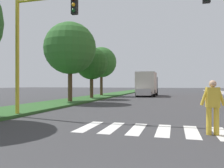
{
  "coord_description": "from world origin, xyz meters",
  "views": [
    {
      "loc": [
        0.37,
        -0.78,
        1.57
      ],
      "look_at": [
        -4.71,
        17.67,
        1.58
      ],
      "focal_mm": 36.72,
      "sensor_mm": 36.0,
      "label": 1
    }
  ],
  "objects_px": {
    "tree_mid": "(70,48)",
    "truck_box_delivery": "(147,84)",
    "pedestrian_performer": "(213,105)",
    "traffic_light_gantry": "(75,21)",
    "tree_distant": "(101,62)",
    "sedan_midblock": "(144,90)",
    "tree_far": "(92,64)"
  },
  "relations": [
    {
      "from": "truck_box_delivery",
      "to": "pedestrian_performer",
      "type": "bearing_deg",
      "value": -78.45
    },
    {
      "from": "sedan_midblock",
      "to": "truck_box_delivery",
      "type": "distance_m",
      "value": 1.69
    },
    {
      "from": "pedestrian_performer",
      "to": "tree_distant",
      "type": "bearing_deg",
      "value": 116.61
    },
    {
      "from": "tree_mid",
      "to": "tree_distant",
      "type": "height_order",
      "value": "tree_mid"
    },
    {
      "from": "tree_mid",
      "to": "tree_distant",
      "type": "xyz_separation_m",
      "value": [
        -0.79,
        10.84,
        -0.15
      ]
    },
    {
      "from": "tree_mid",
      "to": "pedestrian_performer",
      "type": "xyz_separation_m",
      "value": [
        9.56,
        -9.83,
        -3.63
      ]
    },
    {
      "from": "sedan_midblock",
      "to": "truck_box_delivery",
      "type": "relative_size",
      "value": 0.73
    },
    {
      "from": "tree_distant",
      "to": "traffic_light_gantry",
      "type": "distance_m",
      "value": 19.5
    },
    {
      "from": "sedan_midblock",
      "to": "truck_box_delivery",
      "type": "xyz_separation_m",
      "value": [
        0.25,
        1.44,
        0.86
      ]
    },
    {
      "from": "traffic_light_gantry",
      "to": "tree_mid",
      "type": "bearing_deg",
      "value": 117.28
    },
    {
      "from": "traffic_light_gantry",
      "to": "truck_box_delivery",
      "type": "bearing_deg",
      "value": 87.93
    },
    {
      "from": "tree_mid",
      "to": "tree_far",
      "type": "distance_m",
      "value": 5.11
    },
    {
      "from": "traffic_light_gantry",
      "to": "pedestrian_performer",
      "type": "relative_size",
      "value": 5.99
    },
    {
      "from": "tree_mid",
      "to": "truck_box_delivery",
      "type": "xyz_separation_m",
      "value": [
        4.9,
        12.99,
        -2.92
      ]
    },
    {
      "from": "pedestrian_performer",
      "to": "truck_box_delivery",
      "type": "distance_m",
      "value": 23.31
    },
    {
      "from": "tree_distant",
      "to": "truck_box_delivery",
      "type": "distance_m",
      "value": 6.69
    },
    {
      "from": "tree_distant",
      "to": "pedestrian_performer",
      "type": "bearing_deg",
      "value": -63.39
    },
    {
      "from": "truck_box_delivery",
      "to": "sedan_midblock",
      "type": "bearing_deg",
      "value": -99.69
    },
    {
      "from": "tree_far",
      "to": "truck_box_delivery",
      "type": "relative_size",
      "value": 0.85
    },
    {
      "from": "tree_distant",
      "to": "pedestrian_performer",
      "type": "height_order",
      "value": "tree_distant"
    },
    {
      "from": "tree_distant",
      "to": "traffic_light_gantry",
      "type": "relative_size",
      "value": 0.62
    },
    {
      "from": "tree_far",
      "to": "pedestrian_performer",
      "type": "xyz_separation_m",
      "value": [
        9.54,
        -14.88,
        -2.8
      ]
    },
    {
      "from": "pedestrian_performer",
      "to": "tree_mid",
      "type": "bearing_deg",
      "value": 134.21
    },
    {
      "from": "pedestrian_performer",
      "to": "truck_box_delivery",
      "type": "xyz_separation_m",
      "value": [
        -4.67,
        22.83,
        0.7
      ]
    },
    {
      "from": "traffic_light_gantry",
      "to": "tree_far",
      "type": "bearing_deg",
      "value": 107.48
    },
    {
      "from": "traffic_light_gantry",
      "to": "tree_distant",
      "type": "bearing_deg",
      "value": 104.64
    },
    {
      "from": "traffic_light_gantry",
      "to": "pedestrian_performer",
      "type": "bearing_deg",
      "value": -18.42
    },
    {
      "from": "tree_far",
      "to": "truck_box_delivery",
      "type": "bearing_deg",
      "value": 58.46
    },
    {
      "from": "tree_far",
      "to": "traffic_light_gantry",
      "type": "bearing_deg",
      "value": -72.52
    },
    {
      "from": "tree_mid",
      "to": "pedestrian_performer",
      "type": "relative_size",
      "value": 3.9
    },
    {
      "from": "tree_far",
      "to": "sedan_midblock",
      "type": "bearing_deg",
      "value": 54.57
    },
    {
      "from": "tree_mid",
      "to": "tree_far",
      "type": "relative_size",
      "value": 1.25
    }
  ]
}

